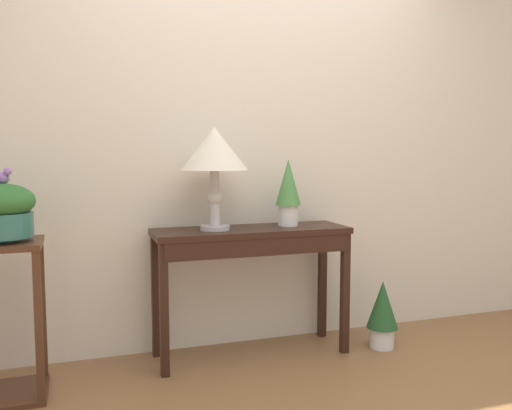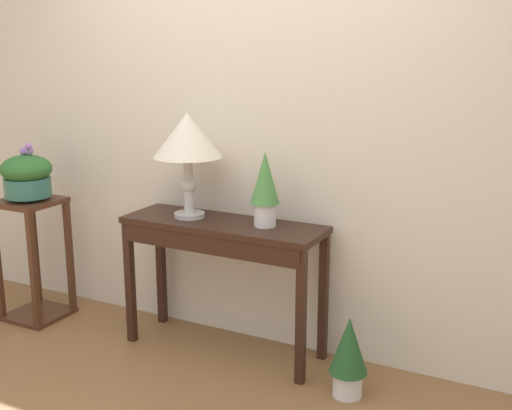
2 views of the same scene
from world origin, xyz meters
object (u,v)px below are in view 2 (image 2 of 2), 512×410
at_px(console_table, 221,244).
at_px(potted_plant_on_console, 265,186).
at_px(potted_plant_floor, 349,353).
at_px(planter_bowl_wide, 27,175).
at_px(table_lamp, 188,139).
at_px(pedestal_stand_left, 34,259).

distance_m(console_table, potted_plant_on_console, 0.42).
distance_m(potted_plant_on_console, potted_plant_floor, 0.95).
xyz_separation_m(console_table, planter_bowl_wide, (-1.30, -0.12, 0.29)).
relative_size(potted_plant_on_console, planter_bowl_wide, 1.13).
height_order(table_lamp, pedestal_stand_left, table_lamp).
relative_size(table_lamp, pedestal_stand_left, 0.75).
bearing_deg(planter_bowl_wide, pedestal_stand_left, -75.51).
bearing_deg(planter_bowl_wide, potted_plant_floor, -0.30).
bearing_deg(console_table, potted_plant_on_console, 11.42).
relative_size(table_lamp, planter_bowl_wide, 1.65).
xyz_separation_m(console_table, pedestal_stand_left, (-1.30, -0.13, -0.25)).
bearing_deg(table_lamp, potted_plant_on_console, 3.34).
distance_m(table_lamp, planter_bowl_wide, 1.13).
relative_size(console_table, potted_plant_on_console, 2.84).
relative_size(planter_bowl_wide, potted_plant_floor, 0.84).
bearing_deg(potted_plant_floor, console_table, 170.36).
height_order(pedestal_stand_left, planter_bowl_wide, planter_bowl_wide).
height_order(table_lamp, planter_bowl_wide, table_lamp).
xyz_separation_m(console_table, potted_plant_on_console, (0.24, 0.05, 0.34)).
bearing_deg(table_lamp, potted_plant_floor, -8.84).
height_order(potted_plant_on_console, pedestal_stand_left, potted_plant_on_console).
distance_m(planter_bowl_wide, potted_plant_floor, 2.22).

